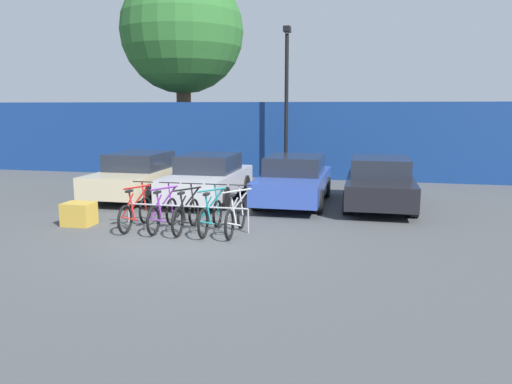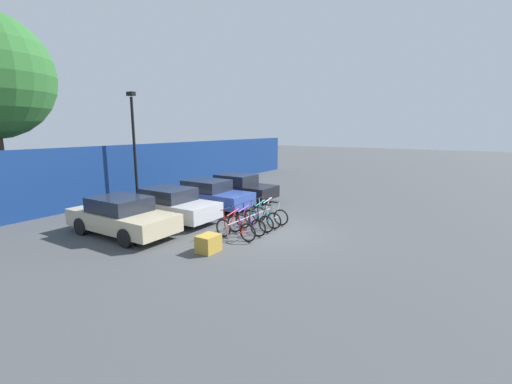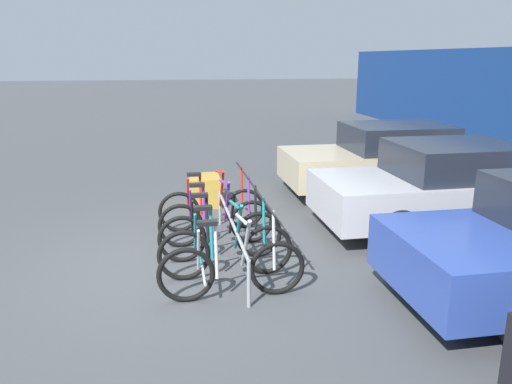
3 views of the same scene
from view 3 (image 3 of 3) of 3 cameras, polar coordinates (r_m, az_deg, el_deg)
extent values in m
plane|color=#424447|center=(6.81, -8.30, -8.33)|extent=(120.00, 120.00, 0.00)
cylinder|color=gray|center=(6.83, -2.85, -3.20)|extent=(2.92, 0.04, 0.04)
cylinder|color=gray|center=(8.29, -4.15, -1.89)|extent=(0.04, 0.04, 0.55)
cylinder|color=gray|center=(5.59, -0.83, -10.51)|extent=(0.04, 0.04, 0.55)
torus|color=black|center=(8.00, -8.77, -2.27)|extent=(0.06, 0.66, 0.66)
torus|color=black|center=(8.09, -1.32, -1.90)|extent=(0.06, 0.66, 0.66)
cylinder|color=red|center=(7.95, -3.95, 0.18)|extent=(0.60, 0.04, 0.76)
cylinder|color=red|center=(7.87, -4.37, 2.34)|extent=(0.68, 0.04, 0.16)
cylinder|color=red|center=(7.94, -6.35, -0.35)|extent=(0.14, 0.04, 0.63)
cylinder|color=red|center=(7.92, -7.79, -0.25)|extent=(0.32, 0.03, 0.58)
cylinder|color=red|center=(8.01, -7.34, -2.37)|extent=(0.40, 0.03, 0.08)
cylinder|color=red|center=(7.99, -1.63, 0.46)|extent=(0.12, 0.04, 0.69)
cylinder|color=black|center=(7.90, -1.95, 3.01)|extent=(0.52, 0.03, 0.03)
cube|color=black|center=(7.85, -7.09, 2.01)|extent=(0.10, 0.22, 0.05)
torus|color=black|center=(7.35, -8.61, -3.82)|extent=(0.06, 0.66, 0.66)
torus|color=black|center=(7.45, -0.50, -3.40)|extent=(0.06, 0.66, 0.66)
cylinder|color=#752D99|center=(7.30, -3.35, -1.17)|extent=(0.60, 0.04, 0.76)
cylinder|color=#752D99|center=(7.21, -3.80, 1.17)|extent=(0.68, 0.04, 0.16)
cylinder|color=#752D99|center=(7.29, -5.96, -1.75)|extent=(0.14, 0.04, 0.63)
cylinder|color=#752D99|center=(7.27, -7.54, -1.64)|extent=(0.32, 0.03, 0.58)
cylinder|color=#752D99|center=(7.37, -7.05, -3.93)|extent=(0.40, 0.03, 0.08)
cylinder|color=#752D99|center=(7.34, -0.83, -0.86)|extent=(0.12, 0.04, 0.69)
cylinder|color=black|center=(7.24, -1.17, 1.91)|extent=(0.52, 0.03, 0.03)
cube|color=black|center=(7.19, -6.77, 0.81)|extent=(0.10, 0.22, 0.05)
torus|color=black|center=(6.82, -8.44, -5.34)|extent=(0.06, 0.66, 0.66)
torus|color=black|center=(6.92, 0.30, -4.85)|extent=(0.06, 0.66, 0.66)
cylinder|color=black|center=(6.76, -2.76, -2.49)|extent=(0.60, 0.04, 0.76)
cylinder|color=black|center=(6.67, -3.24, 0.03)|extent=(0.68, 0.04, 0.16)
cylinder|color=black|center=(6.75, -5.59, -3.12)|extent=(0.14, 0.04, 0.63)
cylinder|color=black|center=(6.73, -7.29, -3.00)|extent=(0.32, 0.03, 0.58)
cylinder|color=black|center=(6.83, -6.76, -5.45)|extent=(0.40, 0.03, 0.08)
cylinder|color=black|center=(6.80, -0.04, -2.14)|extent=(0.12, 0.04, 0.69)
cylinder|color=black|center=(6.70, -0.40, 0.82)|extent=(0.52, 0.03, 0.03)
cube|color=black|center=(6.64, -6.45, -0.37)|extent=(0.10, 0.22, 0.05)
torus|color=black|center=(6.27, -8.25, -7.18)|extent=(0.06, 0.66, 0.66)
torus|color=black|center=(6.38, 1.27, -6.61)|extent=(0.06, 0.66, 0.66)
cylinder|color=#197A7F|center=(6.21, -2.04, -4.09)|extent=(0.60, 0.04, 0.76)
cylinder|color=#197A7F|center=(6.11, -2.56, -1.37)|extent=(0.68, 0.04, 0.16)
cylinder|color=#197A7F|center=(6.20, -5.12, -4.78)|extent=(0.14, 0.04, 0.63)
cylinder|color=#197A7F|center=(6.18, -6.98, -4.66)|extent=(0.32, 0.03, 0.58)
cylinder|color=#197A7F|center=(6.29, -6.41, -7.29)|extent=(0.40, 0.03, 0.08)
cylinder|color=#197A7F|center=(6.26, 0.91, -3.70)|extent=(0.12, 0.04, 0.69)
cylinder|color=black|center=(6.14, 0.54, -0.50)|extent=(0.52, 0.03, 0.03)
cube|color=black|center=(6.08, -6.07, -1.81)|extent=(0.10, 0.22, 0.05)
torus|color=black|center=(5.73, -8.01, -9.37)|extent=(0.06, 0.66, 0.66)
torus|color=black|center=(5.85, 2.43, -8.69)|extent=(0.06, 0.66, 0.66)
cylinder|color=#B7B7BC|center=(5.67, -1.18, -6.00)|extent=(0.60, 0.04, 0.76)
cylinder|color=#B7B7BC|center=(5.56, -1.73, -3.05)|extent=(0.68, 0.04, 0.16)
cylinder|color=#B7B7BC|center=(5.65, -4.57, -6.77)|extent=(0.14, 0.04, 0.63)
cylinder|color=#B7B7BC|center=(5.63, -6.61, -6.65)|extent=(0.32, 0.03, 0.58)
cylinder|color=#B7B7BC|center=(5.75, -5.99, -9.49)|extent=(0.40, 0.03, 0.08)
cylinder|color=#B7B7BC|center=(5.72, 2.05, -5.56)|extent=(0.12, 0.04, 0.69)
cylinder|color=black|center=(5.59, 1.67, -2.08)|extent=(0.52, 0.03, 0.03)
cube|color=black|center=(5.53, -5.60, -3.55)|extent=(0.10, 0.22, 0.05)
cube|color=#C1B28E|center=(10.62, 15.03, 3.02)|extent=(1.80, 4.35, 0.62)
cube|color=#1E232D|center=(10.57, 15.78, 6.05)|extent=(1.58, 2.00, 0.52)
cylinder|color=black|center=(11.99, 18.70, 2.86)|extent=(0.20, 0.64, 0.64)
cylinder|color=black|center=(10.56, 23.10, 0.88)|extent=(0.20, 0.64, 0.64)
cylinder|color=black|center=(11.00, 7.11, 2.51)|extent=(0.20, 0.64, 0.64)
cylinder|color=black|center=(9.43, 10.17, 0.27)|extent=(0.20, 0.64, 0.64)
cube|color=#B7B7BC|center=(8.60, 20.87, -0.24)|extent=(1.80, 4.15, 0.62)
cube|color=#1E232D|center=(8.53, 21.83, 3.49)|extent=(1.58, 1.91, 0.52)
cylinder|color=black|center=(9.99, 24.19, 0.00)|extent=(0.20, 0.64, 0.64)
cylinder|color=black|center=(8.87, 11.22, -0.72)|extent=(0.20, 0.64, 0.64)
cylinder|color=black|center=(7.38, 16.01, -4.25)|extent=(0.20, 0.64, 0.64)
cylinder|color=black|center=(6.69, 20.00, -6.62)|extent=(0.20, 0.64, 0.64)
cube|color=#B28C33|center=(9.45, -5.90, 0.19)|extent=(0.70, 0.56, 0.55)
camera|label=1|loc=(10.12, -86.75, 1.64)|focal=35.00mm
camera|label=2|loc=(18.15, -31.39, 16.64)|focal=24.00mm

